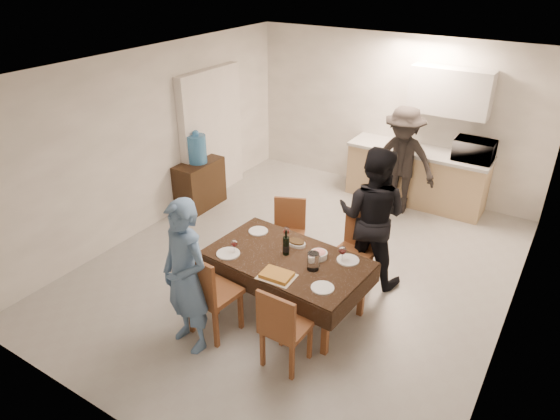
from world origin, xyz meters
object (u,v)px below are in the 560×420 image
at_px(console, 200,184).
at_px(person_kitchen, 401,161).
at_px(dining_table, 287,260).
at_px(savoury_tart, 277,275).
at_px(wine_bottle, 286,242).
at_px(water_pitcher, 313,261).
at_px(person_far, 372,217).
at_px(water_jug, 197,149).
at_px(person_near, 186,277).
at_px(microwave, 474,150).

bearing_deg(console, person_kitchen, 29.77).
bearing_deg(dining_table, savoury_tart, -71.06).
bearing_deg(savoury_tart, wine_bottle, 109.23).
distance_m(console, water_pitcher, 3.31).
relative_size(dining_table, console, 2.22).
bearing_deg(dining_table, person_far, 66.55).
relative_size(water_jug, savoury_tart, 1.18).
distance_m(savoury_tart, person_near, 0.94).
height_order(wine_bottle, water_pitcher, wine_bottle).
xyz_separation_m(console, microwave, (3.70, 2.02, 0.69)).
bearing_deg(console, water_jug, 0.00).
relative_size(wine_bottle, water_pitcher, 1.54).
bearing_deg(water_pitcher, savoury_tart, -127.15).
height_order(water_pitcher, savoury_tart, water_pitcher).
bearing_deg(person_far, console, -13.99).
relative_size(console, person_near, 0.49).
relative_size(water_pitcher, person_kitchen, 0.12).
xyz_separation_m(water_jug, wine_bottle, (2.51, -1.43, -0.14)).
bearing_deg(savoury_tart, person_far, 72.53).
distance_m(water_jug, microwave, 4.22).
bearing_deg(dining_table, wine_bottle, 139.20).
bearing_deg(water_pitcher, water_jug, 152.24).
bearing_deg(microwave, wine_bottle, 70.96).
bearing_deg(dining_table, console, 154.13).
height_order(console, savoury_tart, console).
xyz_separation_m(water_pitcher, person_far, (0.20, 1.10, 0.10)).
bearing_deg(person_kitchen, savoury_tart, -91.55).
height_order(water_pitcher, microwave, microwave).
bearing_deg(person_far, dining_table, 56.26).
bearing_deg(person_far, wine_bottle, 52.94).
distance_m(dining_table, console, 2.97).
distance_m(console, person_far, 3.18).
bearing_deg(water_jug, savoury_tart, -34.99).
height_order(water_pitcher, person_near, person_near).
height_order(console, person_near, person_near).
relative_size(person_near, person_far, 0.95).
bearing_deg(water_jug, console, 0.00).
bearing_deg(person_far, microwave, -109.66).
height_order(console, person_far, person_far).
distance_m(water_jug, person_far, 3.14).
height_order(water_jug, person_kitchen, person_kitchen).
distance_m(console, savoury_tart, 3.26).
height_order(microwave, person_kitchen, person_kitchen).
bearing_deg(console, person_near, -51.57).
xyz_separation_m(microwave, person_kitchen, (-0.95, -0.45, -0.22)).
distance_m(water_jug, person_kitchen, 3.17).
bearing_deg(water_jug, person_kitchen, 29.77).
relative_size(person_far, person_kitchen, 1.05).
bearing_deg(dining_table, water_jug, 154.13).
bearing_deg(water_jug, wine_bottle, -29.70).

